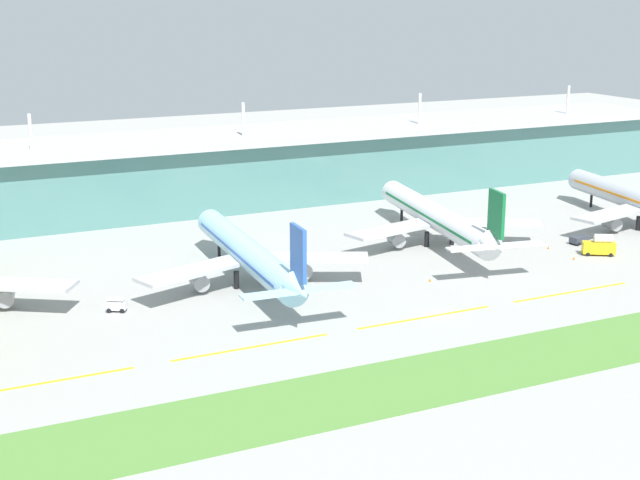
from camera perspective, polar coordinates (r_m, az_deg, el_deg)
ground_plane at (r=170.14m, az=7.45°, el=-4.68°), size 600.00×600.00×0.00m
terminal_building at (r=258.55m, az=-5.18°, el=4.52°), size 288.00×34.00×28.99m
airliner_near_middle at (r=184.97m, az=-4.46°, el=-0.89°), size 48.70×66.49×18.90m
airliner_far_middle at (r=216.59m, az=7.34°, el=1.39°), size 48.08×68.81×18.90m
taxiway_stripe_west at (r=146.53m, az=-16.90°, el=-8.54°), size 28.00×0.70×0.04m
taxiway_stripe_mid_west at (r=154.32m, az=-4.29°, el=-6.69°), size 28.00×0.70×0.04m
taxiway_stripe_centre at (r=168.72m, az=6.56°, el=-4.82°), size 28.00×0.70×0.04m
taxiway_stripe_mid_east at (r=188.24m, az=15.38°, el=-3.16°), size 28.00×0.70×0.04m
grass_verge at (r=152.09m, az=12.35°, el=-7.33°), size 300.00×18.00×0.10m
fuel_truck at (r=216.11m, az=17.05°, el=-0.33°), size 7.49×6.00×4.95m
baggage_cart at (r=174.45m, az=-12.57°, el=-3.98°), size 4.02×3.39×2.48m
pushback_tug at (r=224.83m, az=15.84°, el=0.03°), size 4.76×3.18×1.85m
safety_cone_left_wingtip at (r=218.76m, az=14.05°, el=-0.45°), size 0.56×0.56×0.70m
safety_cone_nose_front at (r=189.46m, az=6.87°, el=-2.49°), size 0.56×0.56×0.70m
safety_cone_right_wingtip at (r=211.39m, az=15.55°, el=-1.09°), size 0.56×0.56×0.70m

